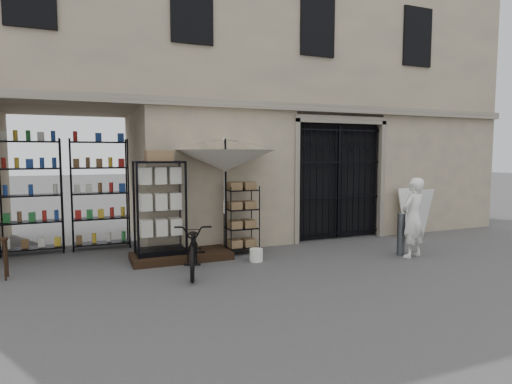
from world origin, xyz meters
name	(u,v)px	position (x,y,z in m)	size (l,w,h in m)	color
ground	(322,266)	(0.00, 0.00, 0.00)	(80.00, 80.00, 0.00)	#232326
main_building	(246,67)	(0.00, 4.00, 4.50)	(14.00, 4.00, 9.00)	tan
shop_recess	(68,185)	(-4.50, 2.80, 1.50)	(3.00, 1.70, 3.00)	black
shop_shelving	(67,195)	(-4.55, 3.30, 1.25)	(2.70, 0.50, 2.50)	black
iron_gate	(335,180)	(1.75, 2.28, 1.50)	(2.50, 0.21, 3.00)	black
step_platform	(181,256)	(-2.40, 1.55, 0.07)	(2.00, 0.90, 0.15)	black
display_cabinet	(160,212)	(-2.81, 1.60, 0.99)	(1.01, 0.70, 2.03)	black
wire_rack	(242,220)	(-1.06, 1.60, 0.72)	(0.69, 0.52, 1.48)	black
market_umbrella	(226,155)	(-1.42, 1.57, 2.14)	(2.35, 2.37, 2.98)	black
white_bucket	(256,255)	(-1.03, 0.83, 0.13)	(0.27, 0.27, 0.26)	silver
bicycle	(194,273)	(-2.39, 0.51, 0.00)	(0.63, 0.95, 1.81)	black
steel_bollard	(401,235)	(2.02, 0.12, 0.45)	(0.16, 0.16, 0.89)	#4A4F53
shopkeeper	(412,257)	(2.14, -0.09, 0.00)	(0.61, 1.67, 0.40)	white
easel_sign	(415,213)	(3.74, 1.57, 0.64)	(0.73, 0.80, 1.24)	silver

